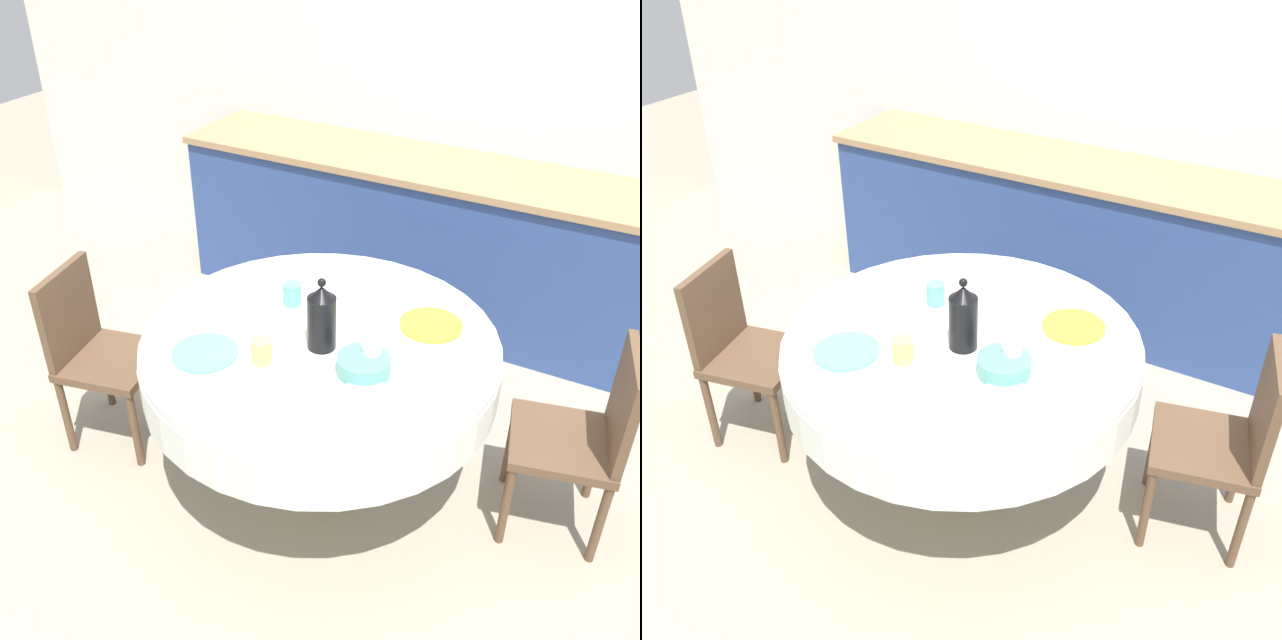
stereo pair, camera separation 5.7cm
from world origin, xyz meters
The scene contains 16 objects.
ground_plane centered at (0.00, 0.00, 0.00)m, with size 12.00×12.00×0.00m, color #9E937F.
wall_back centered at (0.00, 1.87, 1.30)m, with size 7.00×0.05×2.60m.
kitchen_counter centered at (0.00, 1.54, 0.47)m, with size 3.24×0.64×0.95m.
dining_table centered at (0.00, 0.00, 0.63)m, with size 1.44×1.44×0.75m.
chair_left centered at (1.03, 0.25, 0.49)m, with size 0.48×0.48×0.87m.
chair_right centered at (-1.03, -0.23, 0.49)m, with size 0.48×0.48×0.87m.
plate_near_left centered at (-0.33, -0.32, 0.76)m, with size 0.26×0.26×0.01m, color #60BCB7.
cup_near_left centered at (-0.11, -0.25, 0.80)m, with size 0.08×0.08×0.10m, color #DBB766.
plate_near_right centered at (0.35, -0.29, 0.76)m, with size 0.26×0.26×0.01m, color white.
cup_near_right centered at (0.26, -0.08, 0.80)m, with size 0.08×0.08×0.10m, color white.
plate_far_left centered at (-0.29, 0.36, 0.76)m, with size 0.26×0.26×0.01m, color white.
cup_far_left centered at (-0.22, 0.16, 0.80)m, with size 0.08×0.08×0.10m, color #5BA39E.
plate_far_right centered at (0.36, 0.28, 0.76)m, with size 0.26×0.26×0.01m, color yellow.
cup_far_right centered at (0.13, 0.24, 0.80)m, with size 0.08×0.08×0.10m, color white.
coffee_carafe centered at (0.04, -0.06, 0.88)m, with size 0.11×0.11×0.31m.
fruit_bowl centered at (0.25, -0.13, 0.78)m, with size 0.20×0.20×0.07m, color #569993.
Camera 2 is at (1.18, -2.03, 2.35)m, focal length 40.00 mm.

